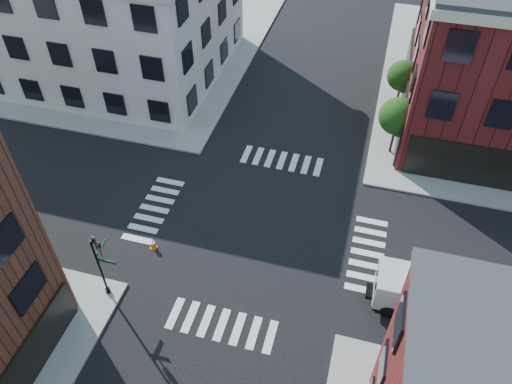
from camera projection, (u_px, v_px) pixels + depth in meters
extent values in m
plane|color=black|center=(256.00, 230.00, 31.64)|extent=(120.00, 120.00, 0.00)
cube|color=gray|center=(111.00, 35.00, 49.99)|extent=(30.00, 30.00, 0.15)
cube|color=silver|center=(91.00, 6.00, 42.37)|extent=(22.00, 16.00, 11.00)
cylinder|color=black|center=(391.00, 143.00, 36.46)|extent=(0.18, 0.18, 1.47)
cylinder|color=black|center=(393.00, 135.00, 35.94)|extent=(0.12, 0.12, 1.47)
sphere|color=#143A10|center=(398.00, 116.00, 34.76)|extent=(2.69, 2.69, 2.69)
sphere|color=#143A10|center=(400.00, 124.00, 35.03)|extent=(1.85, 1.85, 1.85)
cylinder|color=black|center=(397.00, 99.00, 40.62)|extent=(0.18, 0.18, 1.33)
cylinder|color=black|center=(399.00, 92.00, 40.16)|extent=(0.12, 0.12, 1.33)
sphere|color=#143A10|center=(403.00, 76.00, 39.09)|extent=(2.43, 2.43, 2.43)
sphere|color=#143A10|center=(405.00, 82.00, 39.32)|extent=(1.67, 1.67, 1.67)
cylinder|color=black|center=(100.00, 269.00, 26.65)|extent=(0.12, 0.12, 4.60)
cylinder|color=black|center=(108.00, 290.00, 28.06)|extent=(0.28, 0.28, 0.30)
cube|color=#053819|center=(106.00, 261.00, 25.95)|extent=(1.10, 0.03, 0.22)
cube|color=#053819|center=(101.00, 248.00, 26.26)|extent=(0.03, 1.10, 0.22)
imported|color=black|center=(100.00, 250.00, 25.53)|extent=(0.22, 0.18, 1.10)
imported|color=black|center=(95.00, 245.00, 25.79)|extent=(0.18, 0.22, 1.10)
cube|color=white|center=(464.00, 294.00, 25.94)|extent=(5.43, 2.42, 2.88)
cube|color=maroon|center=(465.00, 313.00, 25.13)|extent=(2.05, 0.08, 0.65)
cube|color=maroon|center=(463.00, 276.00, 26.75)|extent=(2.05, 0.08, 0.65)
cube|color=#BDBDC0|center=(393.00, 285.00, 26.93)|extent=(1.90, 2.26, 1.86)
cube|color=black|center=(377.00, 278.00, 26.86)|extent=(0.12, 1.77, 0.84)
cube|color=black|center=(435.00, 305.00, 27.18)|extent=(7.45, 1.06, 0.23)
cylinder|color=black|center=(388.00, 310.00, 26.94)|extent=(0.94, 0.34, 0.93)
cylinder|color=black|center=(391.00, 281.00, 28.29)|extent=(0.94, 0.34, 0.93)
cylinder|color=black|center=(453.00, 324.00, 26.34)|extent=(0.94, 0.34, 0.93)
cylinder|color=black|center=(452.00, 294.00, 27.69)|extent=(0.94, 0.34, 0.93)
cylinder|color=black|center=(497.00, 334.00, 25.95)|extent=(0.94, 0.34, 0.93)
cylinder|color=black|center=(494.00, 303.00, 27.29)|extent=(0.94, 0.34, 0.93)
cube|color=orange|center=(154.00, 248.00, 30.61)|extent=(0.47, 0.47, 0.04)
cone|color=orange|center=(153.00, 244.00, 30.37)|extent=(0.45, 0.45, 0.72)
cylinder|color=white|center=(153.00, 243.00, 30.30)|extent=(0.28, 0.28, 0.08)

